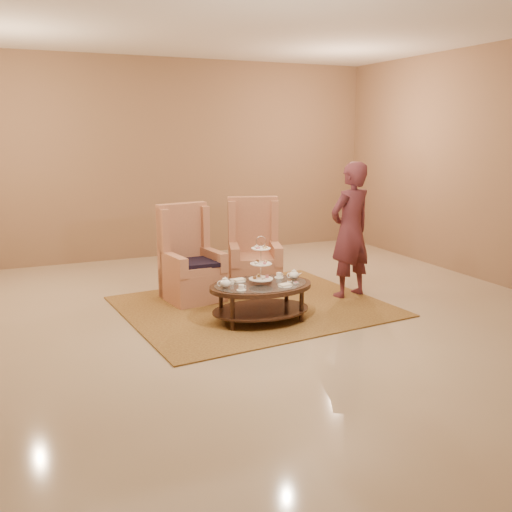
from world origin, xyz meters
name	(u,v)px	position (x,y,z in m)	size (l,w,h in m)	color
ground	(252,319)	(0.00, 0.00, 0.00)	(8.00, 8.00, 0.00)	tan
ceiling	(252,319)	(0.00, 0.00, 0.00)	(8.00, 8.00, 0.02)	silver
wall_back	(163,159)	(0.00, 4.00, 1.75)	(8.00, 0.04, 3.50)	#8C6A4C
wall_right	(509,167)	(4.00, 0.00, 1.75)	(0.04, 8.00, 3.50)	#8C6A4C
rug	(254,306)	(0.22, 0.45, 0.01)	(3.46, 2.97, 0.02)	olive
tea_table	(261,291)	(0.08, -0.11, 0.38)	(1.30, 0.94, 1.05)	black
armchair_left	(190,268)	(-0.43, 1.13, 0.44)	(0.80, 0.82, 1.30)	#BB7858
armchair_right	(254,260)	(0.56, 1.22, 0.44)	(0.91, 0.92, 1.33)	#BB7858
person	(350,231)	(1.62, 0.37, 0.93)	(0.76, 0.58, 1.86)	#57252E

